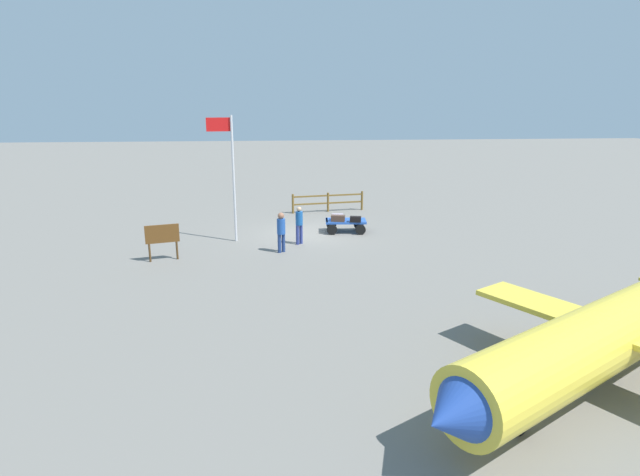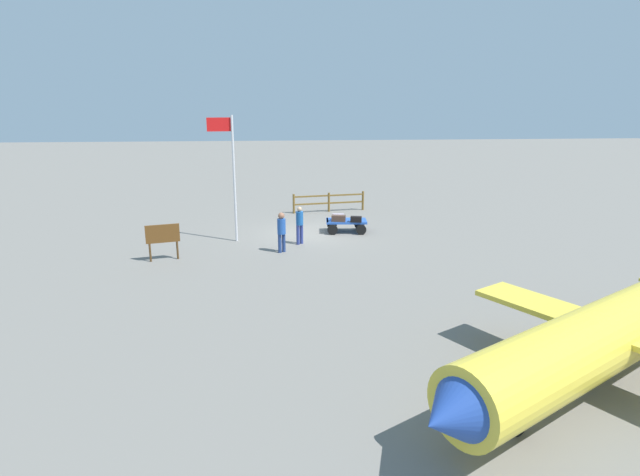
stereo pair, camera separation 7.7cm
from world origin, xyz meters
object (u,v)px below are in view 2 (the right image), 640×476
suitcase_tan (356,219)px  luggage_cart (346,223)px  suitcase_grey (338,217)px  worker_trailing (300,223)px  worker_lead (282,229)px  flagpole (231,167)px  suitcase_olive (339,218)px  signboard (163,236)px  airplane_near (601,338)px

suitcase_tan → luggage_cart: bearing=-47.9°
suitcase_grey → worker_trailing: size_ratio=0.33×
worker_trailing → suitcase_grey: bearing=-133.4°
suitcase_tan → worker_lead: bearing=37.5°
suitcase_grey → flagpole: 5.51m
suitcase_olive → worker_lead: size_ratio=0.42×
suitcase_tan → suitcase_grey: bearing=-36.5°
signboard → flagpole: bearing=-133.2°
suitcase_grey → worker_trailing: 2.78m
airplane_near → flagpole: size_ratio=1.78×
suitcase_tan → flagpole: bearing=7.4°
flagpole → airplane_near: bearing=123.0°
suitcase_tan → airplane_near: (-2.85, 13.55, 0.47)m
worker_lead → worker_trailing: 1.41m
suitcase_olive → flagpole: size_ratio=0.13×
flagpole → suitcase_tan: bearing=-172.6°
luggage_cart → worker_trailing: (2.25, 1.91, 0.49)m
luggage_cart → signboard: 8.44m
suitcase_grey → signboard: size_ratio=0.38×
suitcase_tan → flagpole: (5.49, 0.71, 2.52)m
suitcase_grey → worker_trailing: (1.91, 2.02, 0.21)m
signboard → luggage_cart: bearing=-153.4°
luggage_cart → airplane_near: size_ratio=0.20×
luggage_cart → worker_lead: worker_lead is taller
suitcase_grey → airplane_near: bearing=104.3°
luggage_cart → worker_lead: 4.36m
suitcase_grey → signboard: signboard is taller
airplane_near → flagpole: flagpole is taller
suitcase_olive → worker_lead: 3.89m
luggage_cart → airplane_near: airplane_near is taller
suitcase_grey → flagpole: size_ratio=0.10×
suitcase_tan → worker_lead: (3.44, 2.64, 0.25)m
suitcase_grey → signboard: 8.18m
worker_trailing → suitcase_tan: bearing=-151.1°
luggage_cart → signboard: bearing=26.6°
suitcase_tan → worker_lead: 4.35m
suitcase_tan → signboard: (7.94, 3.33, 0.25)m
suitcase_grey → signboard: (7.19, 3.88, 0.24)m
flagpole → signboard: 4.24m
suitcase_tan → signboard: 8.61m
worker_trailing → signboard: (5.29, 1.86, 0.04)m
airplane_near → flagpole: (8.34, -12.84, 2.05)m
airplane_near → luggage_cart: bearing=-76.9°
worker_lead → suitcase_olive: bearing=-133.4°
worker_trailing → airplane_near: 13.28m
worker_lead → flagpole: bearing=-43.3°
worker_lead → signboard: (4.50, 0.69, -0.00)m
suitcase_olive → flagpole: flagpole is taller
airplane_near → flagpole: bearing=-57.0°
airplane_near → signboard: bearing=-43.4°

